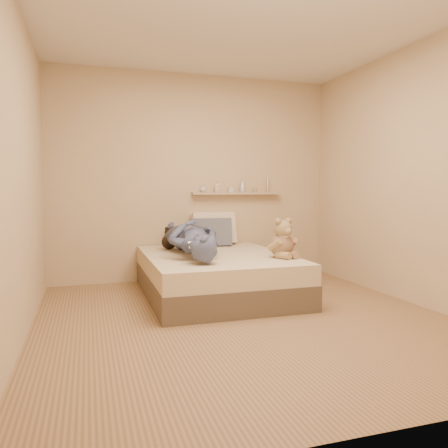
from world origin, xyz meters
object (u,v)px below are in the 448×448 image
object	(u,v)px
pillow_cream	(214,229)
teddy_bear	(283,241)
pillow_grey	(211,232)
game_console	(199,245)
dark_plush	(169,240)
wall_shelf	(237,193)
bed	(216,275)
person	(191,237)

from	to	relation	value
pillow_cream	teddy_bear	bearing A→B (deg)	-73.07
pillow_cream	pillow_grey	size ratio (longest dim) A/B	1.10
game_console	dark_plush	xyz separation A→B (m)	(-0.09, 1.05, -0.06)
dark_plush	pillow_cream	bearing A→B (deg)	24.34
wall_shelf	bed	bearing A→B (deg)	-121.18
bed	wall_shelf	distance (m)	1.38
pillow_cream	person	distance (m)	0.88
game_console	pillow_grey	distance (m)	1.27
person	wall_shelf	xyz separation A→B (m)	(0.81, 0.83, 0.46)
bed	pillow_cream	distance (m)	0.96
pillow_cream	wall_shelf	size ratio (longest dim) A/B	0.46
pillow_grey	dark_plush	bearing A→B (deg)	-165.50
pillow_grey	wall_shelf	distance (m)	0.67
teddy_bear	person	bearing A→B (deg)	149.45
game_console	pillow_grey	xyz separation A→B (m)	(0.46, 1.19, -0.00)
game_console	wall_shelf	bearing A→B (deg)	58.25
game_console	teddy_bear	size ratio (longest dim) A/B	0.48
bed	game_console	xyz separation A→B (m)	(-0.32, -0.50, 0.40)
dark_plush	pillow_cream	size ratio (longest dim) A/B	0.49
dark_plush	pillow_cream	distance (m)	0.69
teddy_bear	wall_shelf	world-z (taller)	wall_shelf
pillow_grey	wall_shelf	size ratio (longest dim) A/B	0.42
teddy_bear	person	xyz separation A→B (m)	(-0.85, 0.50, 0.02)
bed	pillow_grey	distance (m)	0.81
person	pillow_cream	bearing A→B (deg)	-117.82
pillow_grey	person	world-z (taller)	person
bed	teddy_bear	bearing A→B (deg)	-35.35
game_console	teddy_bear	bearing A→B (deg)	5.02
teddy_bear	pillow_cream	world-z (taller)	pillow_cream
pillow_cream	wall_shelf	distance (m)	0.57
game_console	dark_plush	world-z (taller)	dark_plush
pillow_cream	pillow_grey	distance (m)	0.16
dark_plush	person	distance (m)	0.50
wall_shelf	game_console	bearing A→B (deg)	-121.75
game_console	dark_plush	bearing A→B (deg)	95.13
bed	pillow_cream	xyz separation A→B (m)	(0.21, 0.83, 0.43)
person	game_console	bearing A→B (deg)	87.83
pillow_cream	pillow_grey	bearing A→B (deg)	-117.60
teddy_bear	dark_plush	size ratio (longest dim) A/B	1.53
bed	wall_shelf	size ratio (longest dim) A/B	1.58
teddy_bear	dark_plush	bearing A→B (deg)	136.15
pillow_cream	game_console	bearing A→B (deg)	-111.80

